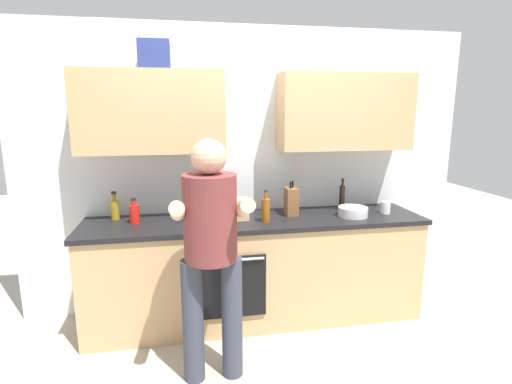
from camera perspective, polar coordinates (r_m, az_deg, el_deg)
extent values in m
plane|color=#B2A893|center=(3.65, 0.02, -17.62)|extent=(12.00, 12.00, 0.00)
cube|color=silver|center=(3.58, -1.04, 3.06)|extent=(4.00, 0.06, 2.50)
cube|color=tan|center=(3.30, -14.93, 11.10)|extent=(1.16, 0.32, 0.65)
cube|color=tan|center=(3.58, 12.74, 11.22)|extent=(1.16, 0.32, 0.65)
cylinder|color=silver|center=(3.56, 11.31, 17.33)|extent=(0.24, 0.24, 0.10)
cube|color=navy|center=(3.33, -14.50, 18.63)|extent=(0.24, 0.20, 0.22)
cube|color=tan|center=(3.46, 0.02, -11.41)|extent=(2.80, 0.60, 0.86)
cube|color=black|center=(3.31, 0.03, -4.22)|extent=(2.84, 0.64, 0.04)
cube|color=black|center=(3.13, -3.74, -13.60)|extent=(0.56, 0.02, 0.50)
cylinder|color=silver|center=(3.02, -3.74, -9.84)|extent=(0.52, 0.02, 0.02)
cylinder|color=#383D4C|center=(2.77, -9.11, -17.97)|extent=(0.14, 0.14, 0.85)
cylinder|color=#383D4C|center=(2.78, -3.49, -17.66)|extent=(0.14, 0.14, 0.85)
cylinder|color=brown|center=(2.50, -6.65, -3.72)|extent=(0.34, 0.34, 0.55)
sphere|color=#D8AD8C|center=(2.43, -6.86, 5.11)|extent=(0.22, 0.22, 0.22)
cylinder|color=#D8AD8C|center=(2.36, -11.33, -2.74)|extent=(0.09, 0.31, 0.19)
cylinder|color=#D8AD8C|center=(2.39, -1.69, -2.35)|extent=(0.09, 0.31, 0.19)
cylinder|color=black|center=(3.66, 12.33, -0.83)|extent=(0.05, 0.05, 0.22)
cylinder|color=black|center=(3.63, 12.42, 1.32)|extent=(0.02, 0.02, 0.06)
cylinder|color=black|center=(3.62, 12.45, 1.84)|extent=(0.02, 0.02, 0.01)
cylinder|color=red|center=(3.30, -17.18, -3.08)|extent=(0.08, 0.08, 0.15)
cylinder|color=red|center=(3.28, -17.28, -1.47)|extent=(0.03, 0.03, 0.04)
cylinder|color=black|center=(3.28, -17.31, -0.98)|extent=(0.04, 0.04, 0.02)
cylinder|color=#8C4C14|center=(3.19, 1.41, -2.67)|extent=(0.07, 0.07, 0.19)
cylinder|color=#8C4C14|center=(3.17, 1.43, -0.48)|extent=(0.02, 0.02, 0.06)
cylinder|color=black|center=(3.16, 1.43, 0.16)|extent=(0.03, 0.03, 0.01)
cylinder|color=#471419|center=(3.06, -7.26, -3.52)|extent=(0.07, 0.07, 0.18)
cylinder|color=#471419|center=(3.03, -7.32, -1.56)|extent=(0.04, 0.04, 0.04)
cylinder|color=black|center=(3.03, -7.33, -1.05)|extent=(0.04, 0.04, 0.02)
cylinder|color=olive|center=(3.47, -19.73, -2.52)|extent=(0.07, 0.07, 0.15)
cylinder|color=olive|center=(3.45, -19.85, -0.77)|extent=(0.03, 0.03, 0.06)
cylinder|color=black|center=(3.44, -19.90, -0.11)|extent=(0.04, 0.04, 0.02)
cylinder|color=#198C33|center=(3.25, -8.81, -2.41)|extent=(0.06, 0.06, 0.21)
cylinder|color=#198C33|center=(3.22, -8.88, -0.18)|extent=(0.03, 0.03, 0.05)
cylinder|color=black|center=(3.22, -8.90, 0.41)|extent=(0.03, 0.03, 0.01)
cylinder|color=white|center=(3.64, 18.23, -2.15)|extent=(0.08, 0.08, 0.11)
cylinder|color=slate|center=(3.44, -7.40, -2.52)|extent=(0.08, 0.08, 0.10)
cylinder|color=silver|center=(3.47, 13.83, -2.77)|extent=(0.25, 0.25, 0.08)
cube|color=brown|center=(3.41, 5.13, -1.38)|extent=(0.10, 0.14, 0.24)
cylinder|color=black|center=(3.36, 5.02, 1.00)|extent=(0.02, 0.02, 0.06)
cylinder|color=black|center=(3.40, 5.33, 1.14)|extent=(0.02, 0.02, 0.06)
cube|color=tan|center=(3.28, -2.68, -2.46)|extent=(0.17, 0.16, 0.17)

